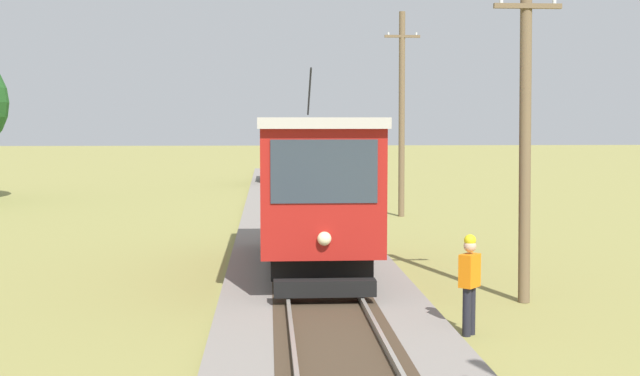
% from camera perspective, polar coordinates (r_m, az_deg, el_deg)
% --- Properties ---
extents(red_tram, '(2.60, 8.54, 4.79)m').
position_cam_1_polar(red_tram, '(19.89, -0.49, 0.20)').
color(red_tram, maroon).
rests_on(red_tram, rail_right).
extents(freight_car, '(2.40, 5.20, 2.31)m').
position_cam_1_polar(freight_car, '(49.43, -2.40, 2.09)').
color(freight_car, '#384C33').
rests_on(freight_car, rail_right).
extents(utility_pole_near_tram, '(1.40, 0.50, 6.92)m').
position_cam_1_polar(utility_pole_near_tram, '(17.28, 14.18, 3.91)').
color(utility_pole_near_tram, brown).
rests_on(utility_pole_near_tram, ground).
extents(utility_pole_mid, '(1.40, 0.40, 8.07)m').
position_cam_1_polar(utility_pole_mid, '(32.38, 5.75, 5.30)').
color(utility_pole_mid, brown).
rests_on(utility_pole_mid, ground).
extents(gravel_pile, '(2.74, 2.74, 1.07)m').
position_cam_1_polar(gravel_pile, '(52.85, 3.13, 1.14)').
color(gravel_pile, '#9E998E').
rests_on(gravel_pile, ground).
extents(track_worker, '(0.43, 0.44, 1.78)m').
position_cam_1_polar(track_worker, '(14.49, 10.43, -6.35)').
color(track_worker, black).
rests_on(track_worker, ground).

